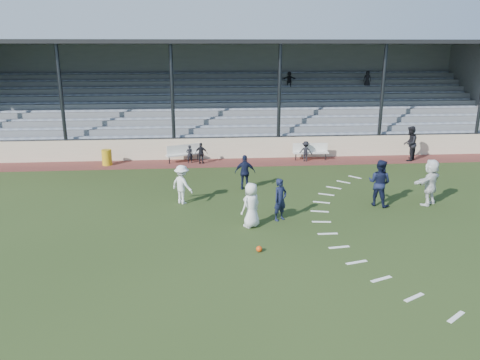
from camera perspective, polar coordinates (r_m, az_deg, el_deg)
name	(u,v)px	position (r m, az deg, el deg)	size (l,w,h in m)	color
ground	(246,237)	(16.12, 0.75, -6.91)	(90.00, 90.00, 0.00)	#263817
cinder_track	(228,163)	(26.08, -1.48, 2.13)	(34.00, 2.00, 0.02)	#5E2A25
retaining_wall	(227,148)	(26.97, -1.62, 3.88)	(34.00, 0.18, 1.20)	beige
bench_left	(184,152)	(26.36, -6.89, 3.45)	(1.99, 1.23, 0.95)	silver
bench_right	(310,150)	(26.89, 8.58, 3.64)	(2.01, 0.50, 0.95)	silver
trash_bin	(107,157)	(26.43, -15.92, 2.67)	(0.53, 0.53, 0.85)	gold
football	(259,249)	(14.97, 2.35, -8.39)	(0.19, 0.19, 0.19)	#DC450C
player_white_lead	(251,205)	(16.70, 1.37, -3.08)	(0.80, 0.52, 1.64)	white
player_navy_lead	(280,200)	(17.40, 4.92, -2.40)	(0.58, 0.38, 1.60)	#121833
player_navy_mid	(379,183)	(19.70, 16.63, -0.33)	(0.93, 0.73, 1.92)	#121833
player_white_wing	(182,185)	(19.31, -7.07, -0.55)	(1.05, 0.60, 1.62)	white
player_navy_wing	(245,172)	(21.08, 0.62, 0.95)	(0.93, 0.39, 1.58)	#121833
player_white_back	(430,182)	(20.51, 22.18, -0.23)	(1.77, 0.56, 1.91)	white
official	(410,143)	(28.02, 20.00, 4.21)	(0.95, 0.74, 1.95)	black
sub_left_near	(190,154)	(25.99, -6.17, 3.16)	(0.37, 0.24, 1.01)	black
sub_left_far	(201,153)	(25.78, -4.74, 3.27)	(0.68, 0.28, 1.17)	black
sub_right	(306,151)	(26.53, 8.00, 3.50)	(0.73, 0.42, 1.13)	black
grandstand	(223,110)	(31.34, -2.13, 8.57)	(34.60, 9.00, 6.61)	slate
penalty_arc	(363,233)	(17.00, 14.80, -6.21)	(3.89, 14.63, 0.01)	white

